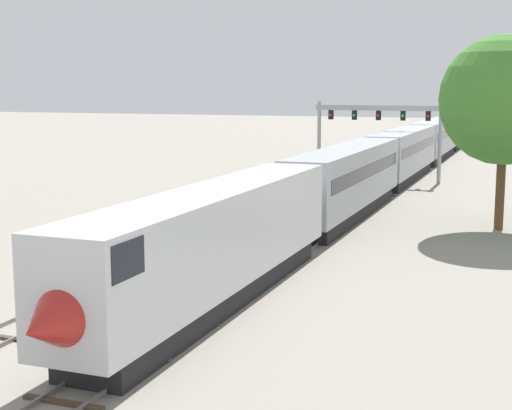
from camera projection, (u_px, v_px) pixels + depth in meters
ground_plane at (114, 332)px, 27.53m from camera, size 400.00×400.00×0.00m
track_main at (420, 168)px, 82.27m from camera, size 2.60×200.00×0.16m
track_near at (321, 189)px, 65.71m from camera, size 2.60×160.00×0.16m
passenger_train at (436, 138)px, 92.96m from camera, size 3.04×156.29×4.80m
signal_gantry at (378, 122)px, 70.94m from camera, size 12.10×0.49×7.51m
trackside_tree_left at (505, 100)px, 46.28m from camera, size 8.01×8.01×12.07m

